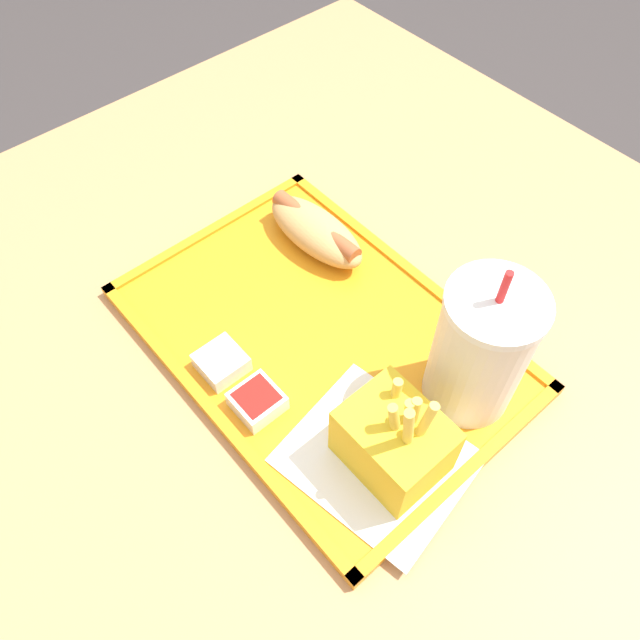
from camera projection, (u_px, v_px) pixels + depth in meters
ground_plane at (332, 558)px, 1.22m from camera, size 8.00×8.00×0.00m
dining_table at (336, 494)px, 0.94m from camera, size 1.14×1.05×0.71m
food_tray at (320, 339)px, 0.67m from camera, size 0.42×0.29×0.01m
paper_napkin at (377, 459)px, 0.58m from camera, size 0.18×0.16×0.00m
soda_cup at (480, 350)px, 0.57m from camera, size 0.09×0.09×0.18m
hot_dog_far at (316, 230)px, 0.73m from camera, size 0.14×0.06×0.04m
fries_carton at (394, 441)px, 0.55m from camera, size 0.09×0.07×0.13m
sauce_cup_mayo at (221, 362)px, 0.63m from camera, size 0.04×0.04×0.02m
sauce_cup_ketchup at (257, 401)px, 0.61m from camera, size 0.04×0.04×0.02m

